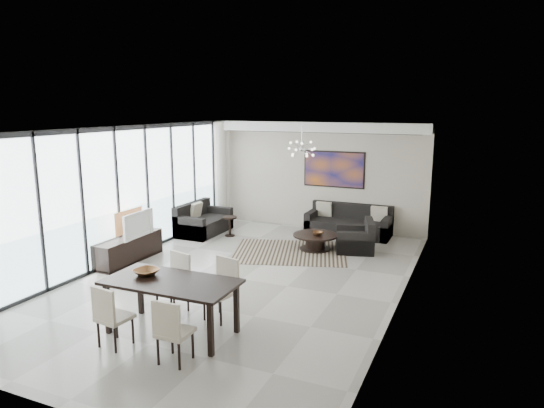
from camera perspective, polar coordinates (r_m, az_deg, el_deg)
The scene contains 20 objects.
room_shell at distance 8.98m, azimuth -1.08°, elevation -0.53°, with size 6.00×9.00×2.90m.
window_wall at distance 10.77m, azimuth -17.34°, elevation 1.06°, with size 0.37×8.95×2.90m.
soffit at distance 12.97m, azimuth 5.06°, elevation 9.02°, with size 5.98×0.40×0.26m, color white.
painting at distance 13.08m, azimuth 7.29°, elevation 4.06°, with size 1.68×0.04×0.98m, color #B95D19.
chandelier at distance 11.20m, azimuth 3.52°, elevation 6.51°, with size 0.66×0.66×0.71m.
rug at distance 11.25m, azimuth 2.16°, elevation -5.65°, with size 2.55×1.96×0.01m, color black.
coffee_table at distance 11.44m, azimuth 5.11°, elevation -4.34°, with size 1.05×1.05×0.37m.
bowl_coffee at distance 11.32m, azimuth 5.38°, elevation -3.46°, with size 0.25×0.25×0.08m, color brown.
sofa_main at distance 12.81m, azimuth 9.03°, elevation -2.45°, with size 2.16×0.89×0.79m.
loveseat at distance 12.97m, azimuth -8.18°, elevation -2.22°, with size 0.90×1.60×0.80m.
armchair at distance 11.44m, azimuth 9.88°, elevation -4.23°, with size 1.07×1.10×0.74m.
side_table at distance 12.57m, azimuth -5.00°, elevation -2.26°, with size 0.37×0.37×0.51m.
tv_console at distance 10.99m, azimuth -16.55°, elevation -5.09°, with size 0.50×1.76×0.55m, color black.
television at distance 10.80m, azimuth -15.83°, elevation -2.30°, with size 0.96×0.13×0.55m, color gray.
dining_table at distance 7.33m, azimuth -11.78°, elevation -9.43°, with size 1.97×1.00×0.82m.
dining_chair_sw at distance 7.19m, azimuth -18.57°, elevation -12.08°, with size 0.46×0.46×0.90m.
dining_chair_se at distance 6.56m, azimuth -11.81°, elevation -14.09°, with size 0.42×0.42×0.90m.
dining_chair_nw at distance 8.16m, azimuth -11.21°, elevation -8.53°, with size 0.54×0.54×0.97m.
dining_chair_ne at distance 7.79m, azimuth -5.71°, elevation -9.36°, with size 0.53×0.53×0.97m.
bowl_dining at distance 7.60m, azimuth -14.58°, elevation -7.76°, with size 0.37×0.37×0.09m, color brown.
Camera 1 is at (4.13, -7.98, 3.32)m, focal length 32.00 mm.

